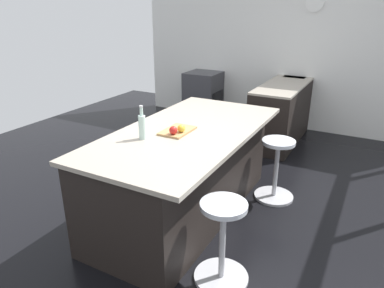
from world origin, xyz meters
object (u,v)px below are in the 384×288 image
at_px(stool_middle, 222,245).
at_px(cutting_board, 177,131).
at_px(oven_range, 203,96).
at_px(water_bottle, 142,126).
at_px(apple_red, 173,130).
at_px(apple_yellow, 181,128).
at_px(kitchen_island, 184,171).
at_px(stool_by_window, 276,171).

height_order(stool_middle, cutting_board, cutting_board).
distance_m(oven_range, water_bottle, 3.68).
bearing_deg(stool_middle, apple_red, -124.87).
bearing_deg(water_bottle, apple_yellow, 138.39).
relative_size(oven_range, apple_red, 11.56).
bearing_deg(apple_yellow, oven_range, -156.75).
distance_m(stool_middle, water_bottle, 1.24).
bearing_deg(water_bottle, stool_middle, 71.11).
xyz_separation_m(stool_middle, apple_red, (-0.52, -0.75, 0.66)).
relative_size(kitchen_island, apple_red, 30.27).
xyz_separation_m(stool_by_window, apple_yellow, (0.87, -0.71, 0.66)).
bearing_deg(oven_range, apple_yellow, 23.25).
distance_m(stool_by_window, cutting_board, 1.29).
bearing_deg(kitchen_island, apple_yellow, 23.20).
distance_m(oven_range, stool_middle, 4.32).
bearing_deg(apple_yellow, water_bottle, -41.61).
height_order(kitchen_island, stool_middle, kitchen_island).
bearing_deg(kitchen_island, stool_by_window, 133.97).
bearing_deg(cutting_board, water_bottle, -29.69).
xyz_separation_m(stool_middle, water_bottle, (-0.33, -0.95, 0.72)).
xyz_separation_m(stool_by_window, cutting_board, (0.83, -0.77, 0.61)).
distance_m(kitchen_island, cutting_board, 0.48).
xyz_separation_m(apple_yellow, apple_red, (0.08, -0.04, 0.00)).
relative_size(oven_range, apple_yellow, 11.81).
relative_size(cutting_board, water_bottle, 1.15).
relative_size(cutting_board, apple_red, 4.68).
xyz_separation_m(oven_range, stool_middle, (3.78, 2.07, -0.11)).
height_order(stool_by_window, stool_middle, same).
xyz_separation_m(cutting_board, apple_red, (0.12, 0.03, 0.05)).
distance_m(cutting_board, apple_red, 0.13).
height_order(oven_range, stool_middle, oven_range).
bearing_deg(stool_by_window, stool_middle, 0.00).
relative_size(kitchen_island, apple_yellow, 30.93).
bearing_deg(apple_red, water_bottle, -47.15).
bearing_deg(kitchen_island, oven_range, -156.75).
distance_m(cutting_board, apple_yellow, 0.09).
height_order(apple_red, water_bottle, water_bottle).
distance_m(stool_by_window, apple_yellow, 1.30).
height_order(apple_yellow, water_bottle, water_bottle).
height_order(oven_range, cutting_board, cutting_board).
bearing_deg(kitchen_island, apple_red, 4.95).
relative_size(kitchen_island, stool_by_window, 3.32).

